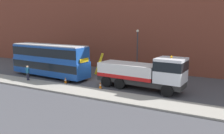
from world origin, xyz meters
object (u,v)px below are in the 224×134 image
Objects in this scene: traffic_cone_near_bus at (65,80)px; street_lamp at (137,48)px; recovery_tow_truck at (144,72)px; double_decker_bus at (49,59)px; pedestrian_onlooker at (28,73)px; traffic_cone_midway at (100,85)px.

traffic_cone_near_bus is 0.12× the size of street_lamp.
double_decker_bus is (-12.45, 0.03, 0.47)m from recovery_tow_truck.
pedestrian_onlooker is 2.38× the size of traffic_cone_near_bus.
pedestrian_onlooker reaches higher than traffic_cone_midway.
street_lamp is (0.50, 8.85, 3.13)m from traffic_cone_midway.
street_lamp reaches higher than recovery_tow_truck.
recovery_tow_truck is 14.19× the size of traffic_cone_midway.
double_decker_bus is at bearing -175.96° from recovery_tow_truck.
traffic_cone_near_bus is at bearing 179.35° from traffic_cone_midway.
traffic_cone_midway is (8.40, -1.84, -1.89)m from double_decker_bus.
double_decker_bus reaches higher than traffic_cone_midway.
double_decker_bus reaches higher than pedestrian_onlooker.
double_decker_bus is at bearing 155.20° from traffic_cone_near_bus.
street_lamp reaches higher than double_decker_bus.
street_lamp is (9.47, 10.06, 2.49)m from pedestrian_onlooker.
pedestrian_onlooker is at bearing -172.34° from traffic_cone_midway.
pedestrian_onlooker is at bearing -162.77° from recovery_tow_truck.
street_lamp is at bearing 23.35° from pedestrian_onlooker.
recovery_tow_truck is 0.92× the size of double_decker_bus.
recovery_tow_truck reaches higher than traffic_cone_near_bus.
pedestrian_onlooker is (-13.01, -3.01, -0.77)m from recovery_tow_truck.
traffic_cone_midway is (8.97, 1.21, -0.64)m from pedestrian_onlooker.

